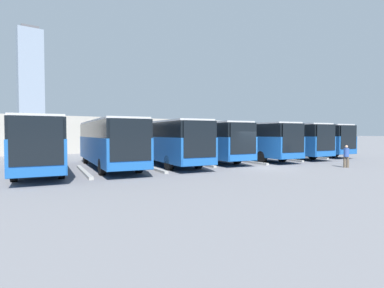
{
  "coord_description": "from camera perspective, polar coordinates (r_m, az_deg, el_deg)",
  "views": [
    {
      "loc": [
        15.53,
        14.58,
        2.36
      ],
      "look_at": [
        1.3,
        -6.04,
        1.49
      ],
      "focal_mm": 28.0,
      "sensor_mm": 36.0,
      "label": 1
    }
  ],
  "objects": [
    {
      "name": "curb_divider_4",
      "position": [
        20.63,
        -8.2,
        -4.38
      ],
      "size": [
        1.18,
        6.48,
        0.15
      ],
      "primitive_type": "cube",
      "rotation": [
        0.0,
        0.0,
        -0.14
      ],
      "color": "#9E9E99",
      "rests_on": "ground_plane"
    },
    {
      "name": "bus_6",
      "position": [
        20.68,
        -27.12,
        0.28
      ],
      "size": [
        4.16,
        12.34,
        3.25
      ],
      "rotation": [
        0.0,
        0.0,
        -0.14
      ],
      "color": "#19519E",
      "rests_on": "ground_plane"
    },
    {
      "name": "station_building",
      "position": [
        45.42,
        -14.63,
        1.77
      ],
      "size": [
        41.16,
        14.92,
        4.42
      ],
      "color": "#A8A399",
      "rests_on": "ground_plane"
    },
    {
      "name": "ground_plane",
      "position": [
        21.44,
        12.14,
        -4.37
      ],
      "size": [
        600.0,
        600.0,
        0.0
      ],
      "primitive_type": "plane",
      "color": "slate"
    },
    {
      "name": "bus_2",
      "position": [
        28.18,
        10.06,
        0.86
      ],
      "size": [
        4.16,
        12.34,
        3.25
      ],
      "rotation": [
        0.0,
        0.0,
        -0.14
      ],
      "color": "#19519E",
      "rests_on": "ground_plane"
    },
    {
      "name": "curb_divider_1",
      "position": [
        28.62,
        15.63,
        -2.66
      ],
      "size": [
        1.18,
        6.48,
        0.15
      ],
      "primitive_type": "cube",
      "rotation": [
        0.0,
        0.0,
        -0.14
      ],
      "color": "#9E9E99",
      "rests_on": "ground_plane"
    },
    {
      "name": "pedestrian",
      "position": [
        23.39,
        27.32,
        -1.97
      ],
      "size": [
        0.46,
        0.46,
        1.55
      ],
      "rotation": [
        0.0,
        0.0,
        2.01
      ],
      "color": "brown",
      "rests_on": "ground_plane"
    },
    {
      "name": "curb_divider_3",
      "position": [
        23.47,
        0.36,
        -3.59
      ],
      "size": [
        1.18,
        6.48,
        0.15
      ],
      "primitive_type": "cube",
      "rotation": [
        0.0,
        0.0,
        -0.14
      ],
      "color": "#9E9E99",
      "rests_on": "ground_plane"
    },
    {
      "name": "curb_divider_2",
      "position": [
        25.5,
        9.45,
        -3.17
      ],
      "size": [
        1.18,
        6.48,
        0.15
      ],
      "primitive_type": "cube",
      "rotation": [
        0.0,
        0.0,
        -0.14
      ],
      "color": "#9E9E99",
      "rests_on": "ground_plane"
    },
    {
      "name": "bus_4",
      "position": [
        23.09,
        -5.45,
        0.65
      ],
      "size": [
        4.16,
        12.34,
        3.25
      ],
      "rotation": [
        0.0,
        0.0,
        -0.14
      ],
      "color": "#19519E",
      "rests_on": "ground_plane"
    },
    {
      "name": "bus_0",
      "position": [
        34.94,
        19.65,
        0.99
      ],
      "size": [
        4.16,
        12.34,
        3.25
      ],
      "rotation": [
        0.0,
        0.0,
        -0.14
      ],
      "color": "#19519E",
      "rests_on": "ground_plane"
    },
    {
      "name": "curb_divider_5",
      "position": [
        19.27,
        -19.91,
        -4.93
      ],
      "size": [
        1.18,
        6.48,
        0.15
      ],
      "primitive_type": "cube",
      "rotation": [
        0.0,
        0.0,
        -0.14
      ],
      "color": "#9E9E99",
      "rests_on": "ground_plane"
    },
    {
      "name": "office_tower",
      "position": [
        253.24,
        -28.41,
        10.15
      ],
      "size": [
        16.55,
        16.55,
        79.93
      ],
      "color": "#7F8EA3",
      "rests_on": "ground_plane"
    },
    {
      "name": "bus_1",
      "position": [
        31.33,
        15.64,
        0.93
      ],
      "size": [
        4.16,
        12.34,
        3.25
      ],
      "rotation": [
        0.0,
        0.0,
        -0.14
      ],
      "color": "#19519E",
      "rests_on": "ground_plane"
    },
    {
      "name": "bus_3",
      "position": [
        26.07,
        1.95,
        0.81
      ],
      "size": [
        4.16,
        12.34,
        3.25
      ],
      "rotation": [
        0.0,
        0.0,
        -0.14
      ],
      "color": "#19519E",
      "rests_on": "ground_plane"
    },
    {
      "name": "bus_5",
      "position": [
        21.48,
        -15.66,
        0.48
      ],
      "size": [
        4.16,
        12.34,
        3.25
      ],
      "rotation": [
        0.0,
        0.0,
        -0.14
      ],
      "color": "#19519E",
      "rests_on": "ground_plane"
    },
    {
      "name": "curb_divider_0",
      "position": [
        32.24,
        19.99,
        -2.19
      ],
      "size": [
        1.18,
        6.48,
        0.15
      ],
      "primitive_type": "cube",
      "rotation": [
        0.0,
        0.0,
        -0.14
      ],
      "color": "#9E9E99",
      "rests_on": "ground_plane"
    }
  ]
}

